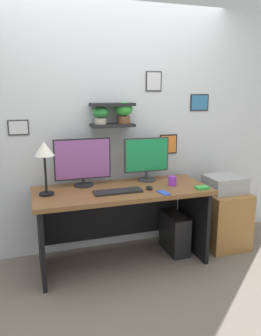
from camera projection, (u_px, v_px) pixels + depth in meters
The scene contains 14 objects.
ground_plane at pixel (122, 261), 3.26m from camera, with size 8.00×8.00×0.00m, color #70665B.
back_wall_assembly at pixel (110, 120), 3.36m from camera, with size 4.40×0.24×2.70m.
desk at pixel (121, 208), 3.19m from camera, with size 1.65×0.68×0.75m.
monitor_left at pixel (83, 161), 3.14m from camera, with size 0.54×0.18×0.46m.
monitor_right at pixel (147, 158), 3.34m from camera, with size 0.47×0.18×0.44m.
keyboard at pixel (118, 192), 2.97m from camera, with size 0.44×0.14×0.02m, color black.
computer_mouse at pixel (149, 188), 3.07m from camera, with size 0.06×0.09×0.03m, color black.
desk_lamp at pixel (44, 153), 2.83m from camera, with size 0.17×0.17×0.47m.
cell_phone at pixel (164, 193), 2.96m from camera, with size 0.07×0.14×0.01m, color blue.
coffee_mug at pixel (172, 181), 3.20m from camera, with size 0.08×0.08×0.09m, color purple.
scissors_tray at pixel (202, 188), 3.09m from camera, with size 0.12×0.08×0.02m, color green.
drawer_cabinet at pixel (222, 218), 3.57m from camera, with size 0.44×0.50×0.60m, color #9E6B38.
printer at pixel (225, 184), 3.48m from camera, with size 0.38×0.34×0.17m, color #9E9EA3.
computer_tower_right at pixel (174, 233), 3.44m from camera, with size 0.18×0.40×0.40m, color black.
Camera 1 is at (-0.85, -2.85, 1.63)m, focal length 35.25 mm.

